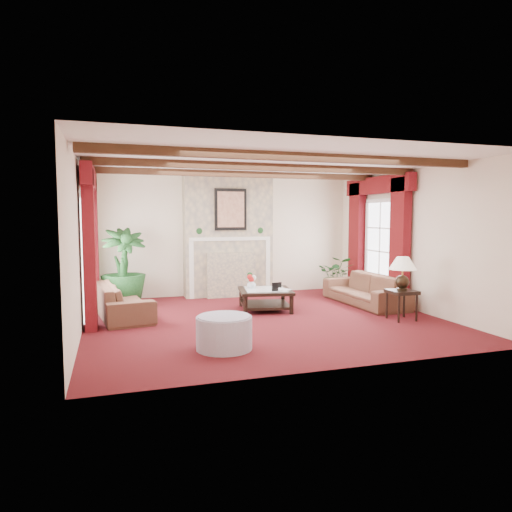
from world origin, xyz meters
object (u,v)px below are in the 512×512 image
object	(u,v)px
sofa_left	(122,294)
sofa_right	(365,284)
potted_palm	(124,284)
side_table	(402,305)
ottoman	(224,333)
coffee_table	(265,300)

from	to	relation	value
sofa_left	sofa_right	bearing A→B (deg)	-101.90
sofa_left	sofa_right	world-z (taller)	sofa_right
potted_palm	sofa_right	bearing A→B (deg)	-15.70
sofa_right	side_table	bearing A→B (deg)	-7.67
sofa_left	side_table	world-z (taller)	sofa_left
sofa_left	sofa_right	xyz separation A→B (m)	(4.77, -0.34, 0.01)
side_table	ottoman	bearing A→B (deg)	-167.02
side_table	potted_palm	bearing A→B (deg)	148.91
sofa_right	coffee_table	size ratio (longest dim) A/B	2.17
side_table	sofa_right	bearing A→B (deg)	84.47
side_table	ottoman	size ratio (longest dim) A/B	0.68
potted_palm	side_table	world-z (taller)	potted_palm
sofa_right	ottoman	world-z (taller)	sofa_right
ottoman	potted_palm	bearing A→B (deg)	108.96
side_table	ottoman	world-z (taller)	side_table
sofa_right	potted_palm	world-z (taller)	potted_palm
potted_palm	coffee_table	xyz separation A→B (m)	(2.58, -1.26, -0.24)
sofa_left	side_table	xyz separation A→B (m)	(4.63, -1.78, -0.14)
sofa_right	side_table	size ratio (longest dim) A/B	4.06
side_table	sofa_left	bearing A→B (deg)	159.01
ottoman	side_table	bearing A→B (deg)	12.98
coffee_table	potted_palm	bearing A→B (deg)	164.67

